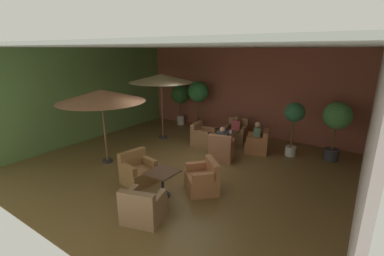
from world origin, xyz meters
name	(u,v)px	position (x,y,z in m)	size (l,w,h in m)	color
ground_plane	(184,165)	(0.00, 0.00, -0.01)	(9.45, 8.57, 0.02)	brown
wall_back_brick	(242,92)	(0.00, 4.24, 1.79)	(9.45, 0.08, 3.57)	#954D3A
wall_left_accent	(87,95)	(-4.68, 0.00, 1.79)	(0.08, 8.57, 3.57)	#5C8241
wall_right_plain	(371,138)	(4.68, 0.00, 1.79)	(0.08, 8.57, 3.57)	silver
ceiling_slab	(183,46)	(0.00, 0.00, 3.60)	(9.45, 8.57, 0.06)	silver
cafe_table_front_left	(229,137)	(0.50, 2.04, 0.46)	(0.66, 0.66, 0.66)	black
armchair_front_left_north	(222,150)	(0.76, 1.03, 0.34)	(0.90, 0.93, 0.92)	#9D6244
armchair_front_left_east	(258,144)	(1.50, 2.34, 0.31)	(0.93, 0.91, 0.82)	#A06038
armchair_front_left_south	(236,133)	(0.34, 3.07, 0.32)	(0.89, 0.91, 0.87)	olive
armchair_front_left_west	(203,137)	(-0.53, 1.94, 0.31)	(0.85, 0.80, 0.83)	#90613D
cafe_table_front_right	(162,177)	(0.62, -1.80, 0.50)	(0.70, 0.70, 0.66)	black
armchair_front_right_north	(138,172)	(-0.41, -1.61, 0.31)	(0.88, 0.93, 0.85)	olive
armchair_front_right_east	(143,208)	(0.92, -2.79, 0.29)	(0.97, 0.94, 0.78)	#8F6946
armchair_front_right_south	(203,180)	(1.32, -1.04, 0.31)	(1.09, 1.09, 0.82)	#9D6139
patio_umbrella_tall_red	(101,96)	(-2.22, -1.19, 2.16)	(2.64, 2.64, 2.35)	#2D2D2D
patio_umbrella_center_beige	(161,78)	(-2.29, 1.70, 2.42)	(2.51, 2.51, 2.60)	#2D2D2D
potted_tree_left_corner	(198,94)	(-1.69, 3.41, 1.64)	(0.89, 0.89, 2.20)	#A86140
potted_tree_mid_left	(337,120)	(3.76, 3.04, 1.37)	(0.87, 0.87, 1.94)	#323034
potted_tree_mid_right	(294,118)	(2.55, 2.68, 1.34)	(0.65, 0.65, 1.85)	silver
potted_tree_right_corner	(180,96)	(-2.90, 3.75, 1.39)	(0.87, 0.87, 1.92)	beige
patron_blue_shirt	(257,133)	(1.46, 2.33, 0.72)	(0.33, 0.43, 0.70)	#517053
patron_by_window	(222,138)	(0.75, 1.08, 0.73)	(0.41, 0.34, 0.67)	#333738
patron_with_friend	(236,124)	(0.34, 3.03, 0.69)	(0.37, 0.29, 0.59)	#AF4347
iced_drink_cup	(231,132)	(0.63, 1.95, 0.71)	(0.08, 0.08, 0.11)	white
open_laptop	(225,131)	(0.39, 1.94, 0.71)	(0.33, 0.26, 0.20)	#9EA0A5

